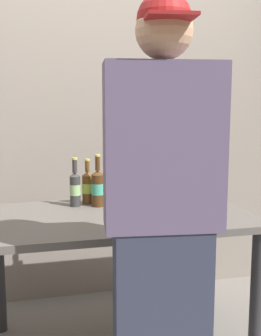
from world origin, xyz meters
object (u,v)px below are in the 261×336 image
Objects in this scene: beer_bottle_green at (75,188)px; laptop at (172,200)px; beer_bottle_brown at (98,187)px; beer_bottle_amber at (88,187)px; person_figure at (162,223)px.

laptop is at bearing -21.72° from beer_bottle_green.
beer_bottle_green is at bearing 165.95° from beer_bottle_brown.
beer_bottle_amber is at bearing 120.13° from beer_bottle_brown.
person_figure is (0.24, -0.88, 0.02)m from beer_bottle_green.
beer_bottle_green is (-0.08, -0.05, 0.01)m from beer_bottle_amber.
beer_bottle_green is at bearing 105.30° from person_figure.
person_figure reaches higher than beer_bottle_brown.
beer_bottle_green is 0.16× the size of person_figure.
beer_bottle_brown reaches higher than beer_bottle_green.
beer_bottle_brown reaches higher than laptop.
beer_bottle_green is at bearing -147.36° from beer_bottle_amber.
beer_bottle_amber is at bearing 99.82° from person_figure.
person_figure reaches higher than beer_bottle_amber.
laptop is 1.62× the size of beer_bottle_amber.
person_figure is at bearing -80.18° from beer_bottle_amber.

